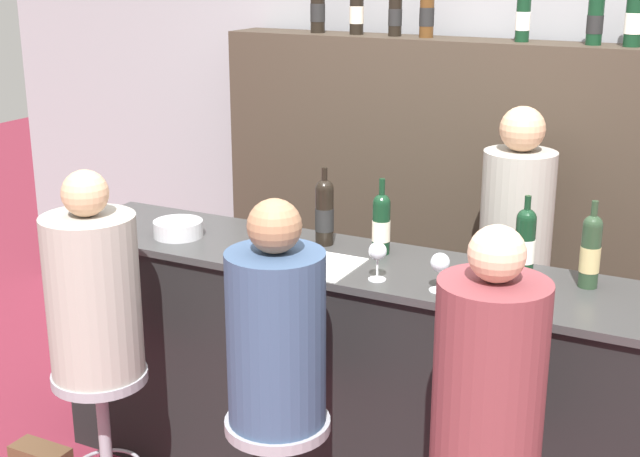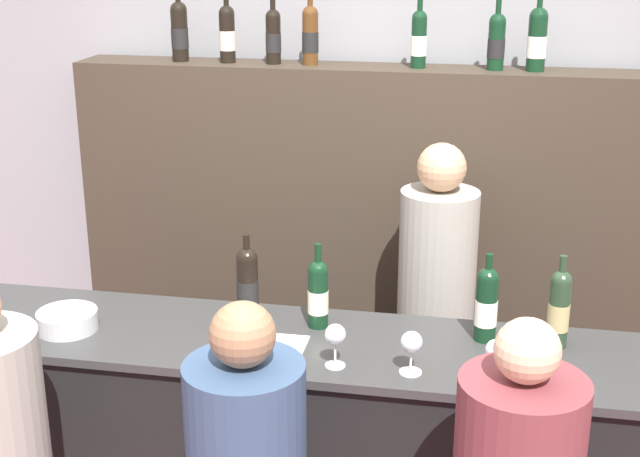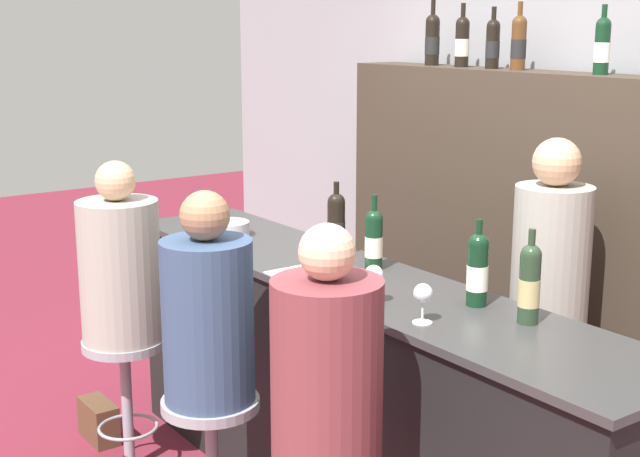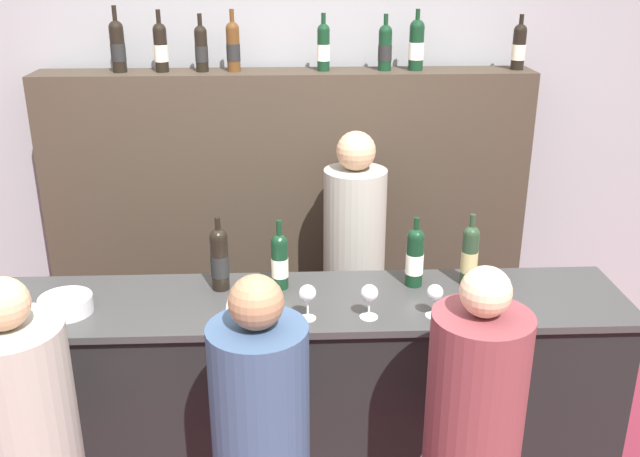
% 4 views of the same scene
% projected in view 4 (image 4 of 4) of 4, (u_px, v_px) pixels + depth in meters
% --- Properties ---
extents(wall_back, '(6.40, 0.05, 2.60)m').
position_uv_depth(wall_back, '(287.00, 152.00, 4.21)').
color(wall_back, gray).
rests_on(wall_back, ground_plane).
extents(bar_counter, '(2.87, 0.56, 1.04)m').
position_uv_depth(bar_counter, '(290.00, 405.00, 3.17)').
color(bar_counter, black).
rests_on(bar_counter, ground_plane).
extents(back_bar_cabinet, '(2.69, 0.28, 1.81)m').
position_uv_depth(back_bar_cabinet, '(288.00, 228.00, 4.15)').
color(back_bar_cabinet, '#382D23').
rests_on(back_bar_cabinet, ground_plane).
extents(wine_bottle_counter_0, '(0.08, 0.08, 0.33)m').
position_uv_depth(wine_bottle_counter_0, '(220.00, 259.00, 3.04)').
color(wine_bottle_counter_0, black).
rests_on(wine_bottle_counter_0, bar_counter).
extents(wine_bottle_counter_1, '(0.07, 0.07, 0.31)m').
position_uv_depth(wine_bottle_counter_1, '(280.00, 260.00, 3.05)').
color(wine_bottle_counter_1, black).
rests_on(wine_bottle_counter_1, bar_counter).
extents(wine_bottle_counter_2, '(0.08, 0.08, 0.31)m').
position_uv_depth(wine_bottle_counter_2, '(415.00, 257.00, 3.07)').
color(wine_bottle_counter_2, black).
rests_on(wine_bottle_counter_2, bar_counter).
extents(wine_bottle_counter_3, '(0.07, 0.07, 0.32)m').
position_uv_depth(wine_bottle_counter_3, '(470.00, 255.00, 3.08)').
color(wine_bottle_counter_3, '#233823').
rests_on(wine_bottle_counter_3, bar_counter).
extents(wine_bottle_backbar_0, '(0.08, 0.08, 0.34)m').
position_uv_depth(wine_bottle_backbar_0, '(118.00, 46.00, 3.73)').
color(wine_bottle_backbar_0, black).
rests_on(wine_bottle_backbar_0, back_bar_cabinet).
extents(wine_bottle_backbar_1, '(0.07, 0.07, 0.32)m').
position_uv_depth(wine_bottle_backbar_1, '(161.00, 47.00, 3.74)').
color(wine_bottle_backbar_1, black).
rests_on(wine_bottle_backbar_1, back_bar_cabinet).
extents(wine_bottle_backbar_2, '(0.07, 0.07, 0.30)m').
position_uv_depth(wine_bottle_backbar_2, '(201.00, 48.00, 3.76)').
color(wine_bottle_backbar_2, black).
rests_on(wine_bottle_backbar_2, back_bar_cabinet).
extents(wine_bottle_backbar_3, '(0.07, 0.07, 0.32)m').
position_uv_depth(wine_bottle_backbar_3, '(233.00, 46.00, 3.76)').
color(wine_bottle_backbar_3, '#4C2D14').
rests_on(wine_bottle_backbar_3, back_bar_cabinet).
extents(wine_bottle_backbar_4, '(0.07, 0.07, 0.30)m').
position_uv_depth(wine_bottle_backbar_4, '(323.00, 47.00, 3.78)').
color(wine_bottle_backbar_4, black).
rests_on(wine_bottle_backbar_4, back_bar_cabinet).
extents(wine_bottle_backbar_5, '(0.07, 0.07, 0.29)m').
position_uv_depth(wine_bottle_backbar_5, '(385.00, 47.00, 3.79)').
color(wine_bottle_backbar_5, black).
rests_on(wine_bottle_backbar_5, back_bar_cabinet).
extents(wine_bottle_backbar_6, '(0.08, 0.08, 0.32)m').
position_uv_depth(wine_bottle_backbar_6, '(416.00, 44.00, 3.80)').
color(wine_bottle_backbar_6, black).
rests_on(wine_bottle_backbar_6, back_bar_cabinet).
extents(wine_bottle_backbar_7, '(0.07, 0.07, 0.29)m').
position_uv_depth(wine_bottle_backbar_7, '(519.00, 46.00, 3.82)').
color(wine_bottle_backbar_7, black).
rests_on(wine_bottle_backbar_7, back_bar_cabinet).
extents(wine_glass_0, '(0.07, 0.07, 0.15)m').
position_uv_depth(wine_glass_0, '(308.00, 295.00, 2.80)').
color(wine_glass_0, silver).
rests_on(wine_glass_0, bar_counter).
extents(wine_glass_1, '(0.07, 0.07, 0.14)m').
position_uv_depth(wine_glass_1, '(369.00, 295.00, 2.81)').
color(wine_glass_1, silver).
rests_on(wine_glass_1, bar_counter).
extents(wine_glass_2, '(0.07, 0.07, 0.14)m').
position_uv_depth(wine_glass_2, '(435.00, 294.00, 2.82)').
color(wine_glass_2, silver).
rests_on(wine_glass_2, bar_counter).
extents(metal_bowl, '(0.21, 0.21, 0.07)m').
position_uv_depth(metal_bowl, '(66.00, 305.00, 2.87)').
color(metal_bowl, '#B7B7BC').
rests_on(metal_bowl, bar_counter).
extents(tasting_menu, '(0.21, 0.30, 0.00)m').
position_uv_depth(tasting_menu, '(251.00, 314.00, 2.87)').
color(tasting_menu, white).
rests_on(tasting_menu, bar_counter).
extents(guest_seated_left, '(0.36, 0.36, 0.81)m').
position_uv_depth(guest_seated_left, '(20.00, 404.00, 2.40)').
color(guest_seated_left, gray).
rests_on(guest_seated_left, bar_stool_left).
extents(guest_seated_middle, '(0.34, 0.34, 0.80)m').
position_uv_depth(guest_seated_middle, '(260.00, 399.00, 2.43)').
color(guest_seated_middle, '#334766').
rests_on(guest_seated_middle, bar_stool_middle).
extents(guest_seated_right, '(0.34, 0.34, 0.82)m').
position_uv_depth(guest_seated_right, '(476.00, 391.00, 2.46)').
color(guest_seated_right, brown).
rests_on(guest_seated_right, bar_stool_right).
extents(bartender, '(0.32, 0.32, 1.58)m').
position_uv_depth(bartender, '(353.00, 286.00, 3.83)').
color(bartender, gray).
rests_on(bartender, ground_plane).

